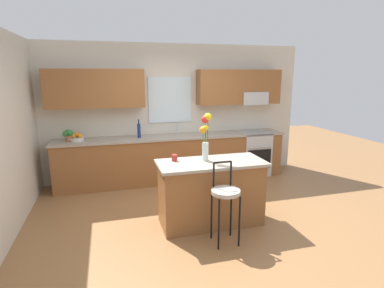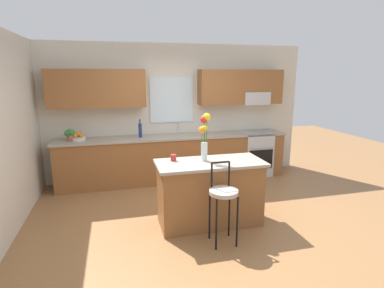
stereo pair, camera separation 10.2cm
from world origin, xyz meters
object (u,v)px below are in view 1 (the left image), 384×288
(bar_stool_near, at_px, (225,195))
(kitchen_island, at_px, (211,192))
(fruit_bowl_oranges, at_px, (77,138))
(oven_range, at_px, (253,153))
(flower_vase, at_px, (205,133))
(mug_ceramic, at_px, (174,158))
(bottle_olive_oil, at_px, (139,130))
(potted_plant_small, at_px, (68,134))

(bar_stool_near, bearing_deg, kitchen_island, 90.00)
(kitchen_island, bearing_deg, fruit_bowl_oranges, 134.38)
(bar_stool_near, bearing_deg, fruit_bowl_oranges, 127.33)
(oven_range, distance_m, flower_vase, 2.64)
(oven_range, xyz_separation_m, mug_ceramic, (-2.10, -1.75, 0.51))
(mug_ceramic, bearing_deg, oven_range, 39.81)
(bar_stool_near, relative_size, fruit_bowl_oranges, 4.34)
(bottle_olive_oil, bearing_deg, mug_ceramic, -80.36)
(bar_stool_near, distance_m, potted_plant_small, 3.26)
(bottle_olive_oil, distance_m, potted_plant_small, 1.27)
(kitchen_island, height_order, mug_ceramic, mug_ceramic)
(mug_ceramic, height_order, potted_plant_small, potted_plant_small)
(bar_stool_near, relative_size, potted_plant_small, 4.68)
(mug_ceramic, bearing_deg, flower_vase, -13.18)
(bar_stool_near, bearing_deg, potted_plant_small, 129.48)
(bottle_olive_oil, bearing_deg, bar_stool_near, -72.49)
(mug_ceramic, relative_size, bottle_olive_oil, 0.26)
(mug_ceramic, height_order, fruit_bowl_oranges, fruit_bowl_oranges)
(bottle_olive_oil, bearing_deg, kitchen_island, -67.95)
(mug_ceramic, xyz_separation_m, bottle_olive_oil, (-0.30, 1.78, 0.10))
(bar_stool_near, xyz_separation_m, flower_vase, (-0.07, 0.62, 0.68))
(flower_vase, relative_size, mug_ceramic, 7.43)
(flower_vase, xyz_separation_m, bottle_olive_oil, (-0.72, 1.87, -0.25))
(oven_range, xyz_separation_m, potted_plant_small, (-3.67, 0.03, 0.59))
(flower_vase, xyz_separation_m, fruit_bowl_oranges, (-1.84, 1.88, -0.34))
(oven_range, height_order, bottle_olive_oil, bottle_olive_oil)
(oven_range, height_order, bar_stool_near, bar_stool_near)
(oven_range, relative_size, potted_plant_small, 4.13)
(kitchen_island, height_order, fruit_bowl_oranges, fruit_bowl_oranges)
(oven_range, distance_m, fruit_bowl_oranges, 3.56)
(bar_stool_near, xyz_separation_m, potted_plant_small, (-2.06, 2.50, 0.41))
(bar_stool_near, height_order, flower_vase, flower_vase)
(mug_ceramic, distance_m, fruit_bowl_oranges, 2.28)
(oven_range, height_order, potted_plant_small, potted_plant_small)
(oven_range, relative_size, mug_ceramic, 10.22)
(flower_vase, relative_size, fruit_bowl_oranges, 2.79)
(kitchen_island, xyz_separation_m, fruit_bowl_oranges, (-1.91, 1.95, 0.51))
(bottle_olive_oil, bearing_deg, potted_plant_small, 179.96)
(oven_range, height_order, kitchen_island, same)
(flower_vase, bearing_deg, kitchen_island, -46.96)
(fruit_bowl_oranges, relative_size, potted_plant_small, 1.08)
(flower_vase, distance_m, fruit_bowl_oranges, 2.65)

